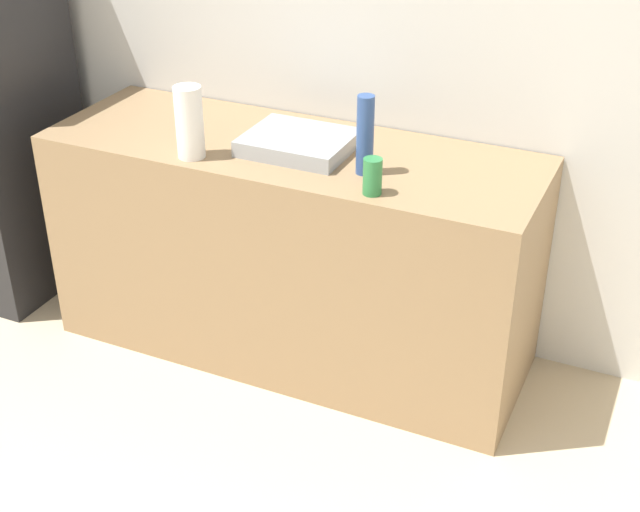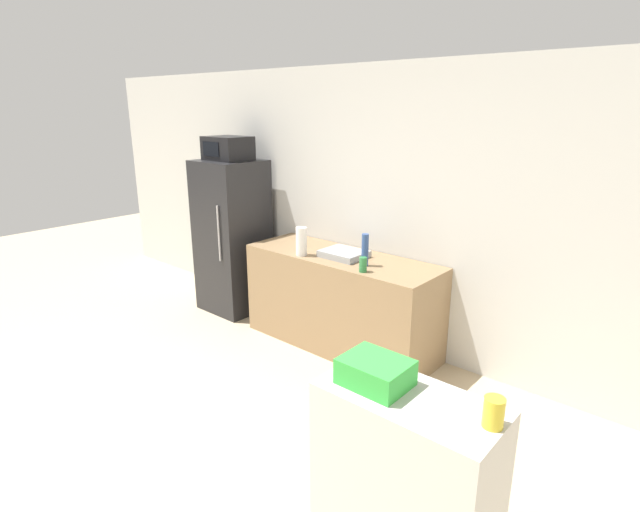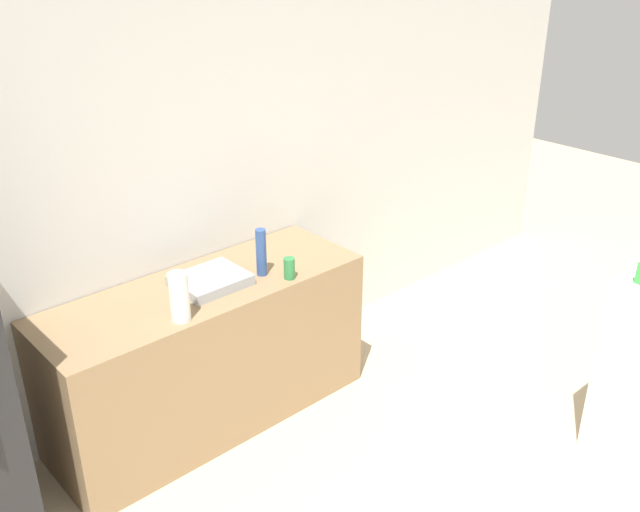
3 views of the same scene
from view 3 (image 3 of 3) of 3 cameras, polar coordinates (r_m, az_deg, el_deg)
The scene contains 6 objects.
wall_back at distance 4.12m, azimuth -14.47°, elevation 3.56°, with size 8.00×0.06×2.60m, color silver.
counter at distance 4.29m, azimuth -8.94°, elevation -7.75°, with size 1.91×0.66×0.90m, color #937551.
sink_basin at distance 4.06m, azimuth -8.75°, elevation -1.94°, with size 0.39×0.32×0.06m, color #9EA3A8.
bottle_tall at distance 4.10m, azimuth -4.73°, elevation 0.30°, with size 0.06×0.06×0.28m, color #2D4C8C.
bottle_short at distance 4.08m, azimuth -2.47°, elevation -0.99°, with size 0.06×0.06×0.13m, color #2D7F42.
paper_towel_roll at distance 3.70m, azimuth -11.19°, elevation -3.23°, with size 0.10×0.10×0.27m, color white.
Camera 3 is at (-1.72, -0.22, 2.77)m, focal length 40.00 mm.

